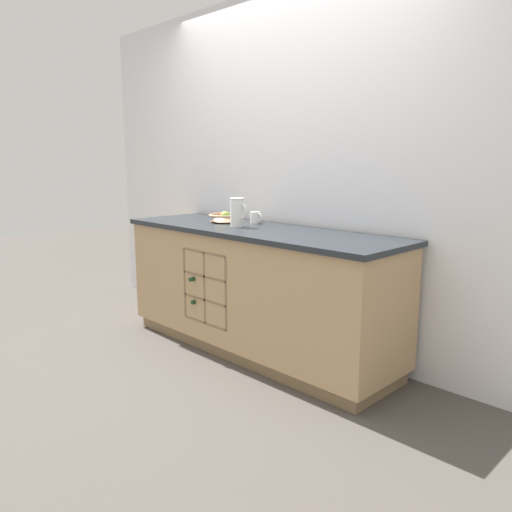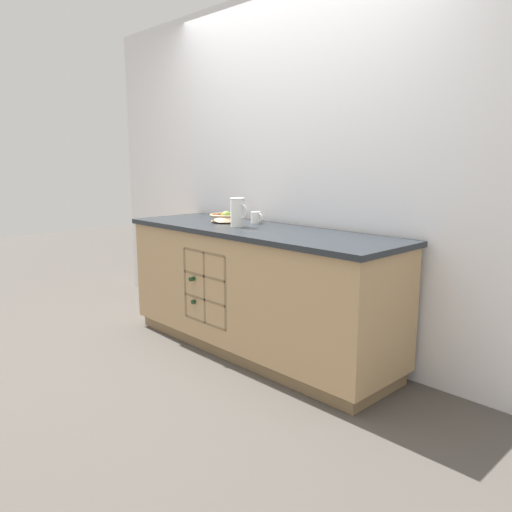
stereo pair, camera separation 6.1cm
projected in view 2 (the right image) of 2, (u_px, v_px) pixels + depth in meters
name	position (u px, v px, depth m)	size (l,w,h in m)	color
ground_plane	(256.00, 350.00, 3.59)	(14.00, 14.00, 0.00)	#4C4742
back_wall	(294.00, 170.00, 3.61)	(4.54, 0.06, 2.55)	white
kitchen_island	(256.00, 290.00, 3.51)	(2.18, 0.68, 0.89)	olive
fruit_bowl	(225.00, 217.00, 3.76)	(0.24, 0.24, 0.08)	tan
white_pitcher	(238.00, 212.00, 3.49)	(0.16, 0.10, 0.20)	white
ceramic_mug	(256.00, 218.00, 3.68)	(0.11, 0.07, 0.09)	white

